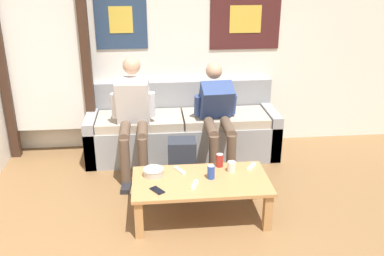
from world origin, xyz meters
name	(u,v)px	position (x,y,z in m)	size (l,w,h in m)	color
wall_back	(169,41)	(0.00, 2.94, 1.28)	(10.00, 0.07, 2.55)	white
door_frame	(44,54)	(-1.37, 2.72, 1.20)	(1.00, 0.10, 2.15)	#382319
couch	(182,131)	(0.12, 2.59, 0.29)	(2.18, 0.70, 0.82)	gray
coffee_table	(201,186)	(0.18, 1.24, 0.31)	(1.19, 0.62, 0.37)	#B27F4C
person_seated_adult	(133,113)	(-0.42, 2.21, 0.66)	(0.47, 0.81, 1.22)	brown
person_seated_teen	(217,114)	(0.47, 2.24, 0.61)	(0.47, 0.96, 1.10)	brown
backpack	(182,163)	(0.06, 1.87, 0.23)	(0.29, 0.27, 0.47)	#282D38
ceramic_bowl	(153,172)	(-0.23, 1.36, 0.41)	(0.19, 0.19, 0.07)	#B7B2A8
pillar_candle	(232,167)	(0.47, 1.37, 0.42)	(0.07, 0.07, 0.11)	silver
drink_can_blue	(211,172)	(0.27, 1.26, 0.43)	(0.07, 0.07, 0.12)	#28479E
drink_can_red	(220,160)	(0.38, 1.48, 0.43)	(0.07, 0.07, 0.12)	maroon
game_controller_near_left	(252,167)	(0.67, 1.42, 0.38)	(0.11, 0.14, 0.03)	white
game_controller_near_right	(180,171)	(0.01, 1.40, 0.38)	(0.10, 0.14, 0.03)	white
game_controller_far_center	(195,185)	(0.11, 1.13, 0.38)	(0.08, 0.15, 0.03)	white
cell_phone	(157,190)	(-0.20, 1.08, 0.38)	(0.13, 0.15, 0.01)	black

